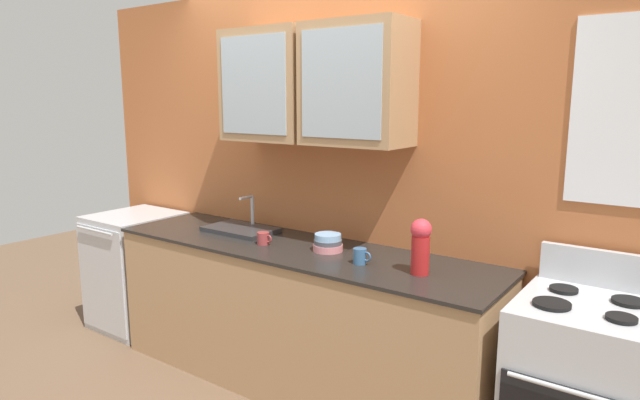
# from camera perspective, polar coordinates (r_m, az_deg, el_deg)

# --- Properties ---
(ground_plane) EXTENTS (10.00, 10.00, 0.00)m
(ground_plane) POSITION_cam_1_polar(r_m,az_deg,el_deg) (3.68, -2.41, -18.39)
(ground_plane) COLOR brown
(back_wall_unit) EXTENTS (4.26, 0.45, 2.50)m
(back_wall_unit) POSITION_cam_1_polar(r_m,az_deg,el_deg) (3.51, 0.95, 4.03)
(back_wall_unit) COLOR #B76638
(back_wall_unit) RESTS_ON ground_plane
(counter) EXTENTS (2.55, 0.68, 0.89)m
(counter) POSITION_cam_1_polar(r_m,az_deg,el_deg) (3.49, -2.47, -11.95)
(counter) COLOR #A87F56
(counter) RESTS_ON ground_plane
(stove_range) EXTENTS (0.60, 0.65, 1.07)m
(stove_range) POSITION_cam_1_polar(r_m,az_deg,el_deg) (2.88, 25.58, -18.01)
(stove_range) COLOR silver
(stove_range) RESTS_ON ground_plane
(sink_faucet) EXTENTS (0.48, 0.30, 0.24)m
(sink_faucet) POSITION_cam_1_polar(r_m,az_deg,el_deg) (3.74, -8.23, -2.97)
(sink_faucet) COLOR #2D2D30
(sink_faucet) RESTS_ON counter
(bowl_stack) EXTENTS (0.18, 0.18, 0.10)m
(bowl_stack) POSITION_cam_1_polar(r_m,az_deg,el_deg) (3.24, 0.82, -4.48)
(bowl_stack) COLOR #D87F84
(bowl_stack) RESTS_ON counter
(vase) EXTENTS (0.11, 0.11, 0.29)m
(vase) POSITION_cam_1_polar(r_m,az_deg,el_deg) (2.84, 10.44, -4.58)
(vase) COLOR #B21E1E
(vase) RESTS_ON counter
(cup_near_sink) EXTENTS (0.11, 0.08, 0.08)m
(cup_near_sink) POSITION_cam_1_polar(r_m,az_deg,el_deg) (3.40, -5.91, -3.99)
(cup_near_sink) COLOR #993838
(cup_near_sink) RESTS_ON counter
(cup_near_bowls) EXTENTS (0.11, 0.07, 0.09)m
(cup_near_bowls) POSITION_cam_1_polar(r_m,az_deg,el_deg) (3.00, 4.20, -5.84)
(cup_near_bowls) COLOR #38608C
(cup_near_bowls) RESTS_ON counter
(dishwasher) EXTENTS (0.57, 0.66, 0.89)m
(dishwasher) POSITION_cam_1_polar(r_m,az_deg,el_deg) (4.60, -18.54, -6.90)
(dishwasher) COLOR silver
(dishwasher) RESTS_ON ground_plane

